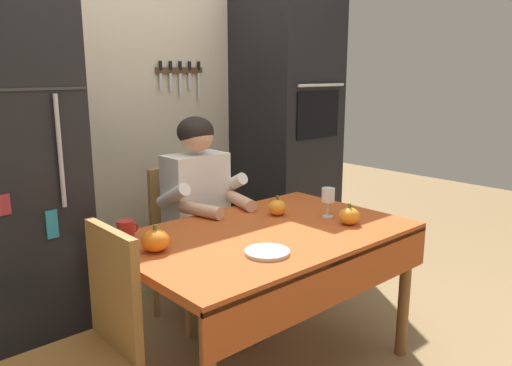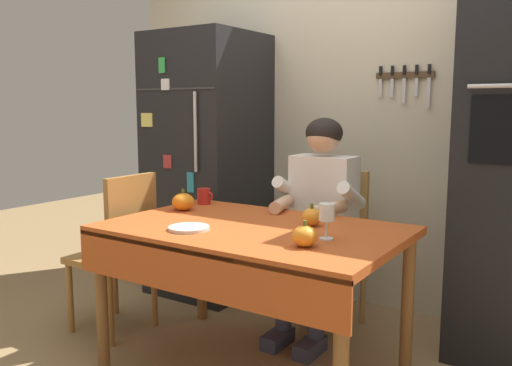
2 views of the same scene
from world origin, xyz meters
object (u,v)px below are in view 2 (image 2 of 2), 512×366
Objects in this scene: chair_behind_person at (332,241)px; pumpkin_medium at (312,217)px; coffee_mug at (204,196)px; wine_glass at (327,214)px; chair_left_side at (120,246)px; dining_table at (250,244)px; seated_person at (318,209)px; serving_tray at (189,228)px; pumpkin_large at (305,236)px; refrigerator at (208,165)px; pumpkin_small at (183,202)px.

chair_behind_person is 8.62× the size of pumpkin_medium.
coffee_mug is at bearing 167.74° from pumpkin_medium.
coffee_mug is at bearing 158.95° from wine_glass.
dining_table is at bearing -0.23° from chair_left_side.
chair_behind_person is at bearing 106.05° from pumpkin_medium.
serving_tray is at bearing -107.80° from seated_person.
seated_person is 0.85m from serving_tray.
wine_glass is at bearing -3.09° from dining_table.
pumpkin_large is at bearing -97.67° from wine_glass.
wine_glass is 1.44× the size of pumpkin_large.
pumpkin_large is at bearing -66.74° from pumpkin_medium.
refrigerator reaches higher than chair_left_side.
refrigerator is 14.69× the size of pumpkin_small.
seated_person is at bearing 38.31° from pumpkin_small.
dining_table is 12.97× the size of pumpkin_medium.
refrigerator is at bearing 126.20° from coffee_mug.
pumpkin_small is 0.48m from serving_tray.
seated_person reaches higher than dining_table.
pumpkin_large is 0.39m from pumpkin_medium.
pumpkin_large reaches higher than dining_table.
dining_table is 0.61m from seated_person.
chair_left_side is at bearing -171.24° from pumpkin_medium.
serving_tray is at bearing -16.91° from chair_left_side.
dining_table is 1.51× the size of chair_behind_person.
pumpkin_medium is (0.18, -0.43, 0.05)m from seated_person.
pumpkin_small is at bearing 170.50° from wine_glass.
chair_behind_person is 7.59× the size of pumpkin_small.
coffee_mug reaches higher than dining_table.
dining_table is 1.51× the size of chair_left_side.
serving_tray is (-0.59, -0.03, -0.04)m from pumpkin_large.
wine_glass is at bearing -66.65° from chair_behind_person.
dining_table is (0.95, -0.88, -0.24)m from refrigerator.
coffee_mug is 0.81m from pumpkin_medium.
serving_tray is at bearing -104.60° from chair_behind_person.
seated_person is at bearing 119.34° from wine_glass.
coffee_mug is 0.97× the size of pumpkin_medium.
pumpkin_small is at bearing -83.52° from coffee_mug.
seated_person is at bearing 32.10° from chair_left_side.
chair_left_side is 1.18m from pumpkin_medium.
chair_behind_person is 0.69m from pumpkin_medium.
refrigerator is 1.71m from pumpkin_large.
wine_glass is (1.36, -0.91, -0.05)m from refrigerator.
chair_left_side is 8.62× the size of pumpkin_medium.
pumpkin_medium is at bearing -30.79° from refrigerator.
chair_left_side reaches higher than pumpkin_small.
refrigerator reaches higher than coffee_mug.
pumpkin_medium is (0.79, -0.17, -0.00)m from coffee_mug.
wine_glass is 0.96m from pumpkin_small.
chair_behind_person reaches higher than wine_glass.
pumpkin_large is 0.59m from serving_tray.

